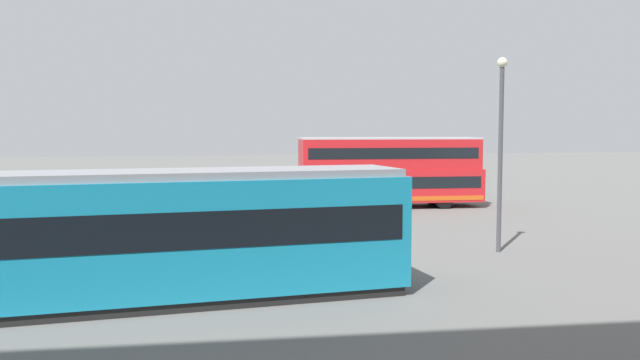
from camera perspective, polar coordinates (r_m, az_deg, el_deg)
The scene contains 7 objects.
ground_plane at distance 32.02m, azimuth -0.89°, elevation -3.41°, with size 160.00×160.00×0.00m, color slate.
double_decker_bus at distance 36.87m, azimuth 6.03°, elevation 0.72°, with size 10.45×3.32×3.92m.
tram_yellow at distance 16.96m, azimuth -15.17°, elevation -4.65°, with size 13.62×3.62×3.33m.
pedestrian_near_railing at distance 25.50m, azimuth -11.17°, elevation -3.39°, with size 0.42×0.42×1.63m.
pedestrian_railing at distance 25.31m, azimuth -11.31°, elevation -3.87°, with size 9.61×0.96×1.08m.
info_sign at distance 25.37m, azimuth -24.67°, elevation -1.98°, with size 1.22×0.15×2.44m.
street_lamp at distance 23.98m, azimuth 15.45°, elevation 3.44°, with size 0.36×0.36×6.87m.
Camera 1 is at (6.24, 31.11, 4.36)m, focal length 36.77 mm.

